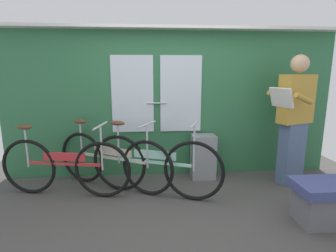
{
  "coord_description": "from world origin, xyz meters",
  "views": [
    {
      "loc": [
        -0.35,
        -2.64,
        1.56
      ],
      "look_at": [
        -0.09,
        0.6,
        0.89
      ],
      "focal_mm": 28.64,
      "sensor_mm": 36.0,
      "label": 1
    }
  ],
  "objects_px": {
    "trash_bin_by_wall": "(203,156)",
    "bench_seat_corner": "(328,201)",
    "bicycle_leaning_behind": "(112,161)",
    "passenger_reading_newspaper": "(294,118)",
    "bicycle_near_door": "(64,167)",
    "bicycle_by_pole": "(154,165)"
  },
  "relations": [
    {
      "from": "trash_bin_by_wall",
      "to": "bench_seat_corner",
      "type": "height_order",
      "value": "trash_bin_by_wall"
    },
    {
      "from": "bicycle_leaning_behind",
      "to": "passenger_reading_newspaper",
      "type": "bearing_deg",
      "value": 27.14
    },
    {
      "from": "bicycle_near_door",
      "to": "passenger_reading_newspaper",
      "type": "height_order",
      "value": "passenger_reading_newspaper"
    },
    {
      "from": "bicycle_leaning_behind",
      "to": "bicycle_near_door",
      "type": "bearing_deg",
      "value": -134.78
    },
    {
      "from": "bicycle_leaning_behind",
      "to": "trash_bin_by_wall",
      "type": "xyz_separation_m",
      "value": [
        1.29,
        0.26,
        -0.06
      ]
    },
    {
      "from": "bicycle_by_pole",
      "to": "bench_seat_corner",
      "type": "distance_m",
      "value": 1.94
    },
    {
      "from": "passenger_reading_newspaper",
      "to": "trash_bin_by_wall",
      "type": "relative_size",
      "value": 2.74
    },
    {
      "from": "bicycle_near_door",
      "to": "trash_bin_by_wall",
      "type": "distance_m",
      "value": 1.91
    },
    {
      "from": "passenger_reading_newspaper",
      "to": "bicycle_by_pole",
      "type": "bearing_deg",
      "value": -13.25
    },
    {
      "from": "trash_bin_by_wall",
      "to": "bicycle_by_pole",
      "type": "bearing_deg",
      "value": -144.73
    },
    {
      "from": "bicycle_by_pole",
      "to": "passenger_reading_newspaper",
      "type": "height_order",
      "value": "passenger_reading_newspaper"
    },
    {
      "from": "bicycle_leaning_behind",
      "to": "passenger_reading_newspaper",
      "type": "distance_m",
      "value": 2.52
    },
    {
      "from": "bicycle_near_door",
      "to": "bench_seat_corner",
      "type": "height_order",
      "value": "bicycle_near_door"
    },
    {
      "from": "bench_seat_corner",
      "to": "passenger_reading_newspaper",
      "type": "bearing_deg",
      "value": 82.12
    },
    {
      "from": "bicycle_near_door",
      "to": "bicycle_by_pole",
      "type": "distance_m",
      "value": 1.13
    },
    {
      "from": "bicycle_leaning_behind",
      "to": "passenger_reading_newspaper",
      "type": "relative_size",
      "value": 0.89
    },
    {
      "from": "trash_bin_by_wall",
      "to": "bench_seat_corner",
      "type": "xyz_separation_m",
      "value": [
        1.03,
        -1.31,
        -0.08
      ]
    },
    {
      "from": "trash_bin_by_wall",
      "to": "bench_seat_corner",
      "type": "distance_m",
      "value": 1.67
    },
    {
      "from": "bicycle_by_pole",
      "to": "trash_bin_by_wall",
      "type": "height_order",
      "value": "bicycle_by_pole"
    },
    {
      "from": "passenger_reading_newspaper",
      "to": "bench_seat_corner",
      "type": "xyz_separation_m",
      "value": [
        -0.14,
        -1.02,
        -0.7
      ]
    },
    {
      "from": "bicycle_near_door",
      "to": "passenger_reading_newspaper",
      "type": "relative_size",
      "value": 0.95
    },
    {
      "from": "passenger_reading_newspaper",
      "to": "bench_seat_corner",
      "type": "bearing_deg",
      "value": 62.08
    }
  ]
}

